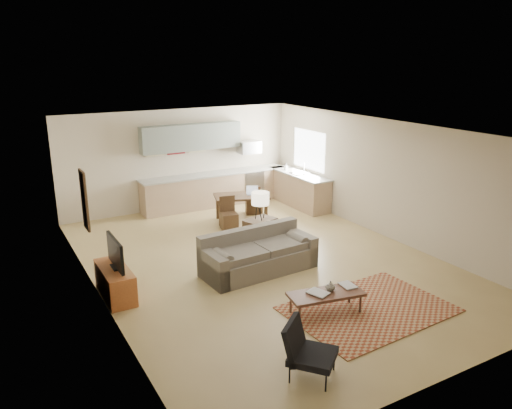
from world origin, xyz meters
TOP-DOWN VIEW (x-y plane):
  - room at (0.00, 0.00)m, footprint 9.00×9.00m
  - kitchen_counter_back at (0.90, 4.18)m, footprint 4.26×0.64m
  - kitchen_counter_right at (2.93, 3.00)m, footprint 0.64×2.26m
  - kitchen_range at (2.00, 4.18)m, footprint 0.62×0.62m
  - kitchen_microwave at (2.00, 4.20)m, footprint 0.62×0.40m
  - upper_cabinets at (0.30, 4.33)m, footprint 2.80×0.34m
  - window_right at (3.23, 3.00)m, footprint 0.02×1.40m
  - wall_art_left at (-3.21, 0.90)m, footprint 0.06×0.42m
  - triptych at (-0.10, 4.47)m, footprint 1.70×0.04m
  - rug at (0.51, -2.59)m, footprint 2.72×1.96m
  - sofa at (-0.31, -0.35)m, footprint 2.39×1.15m
  - coffee_table at (-0.19, -2.33)m, footprint 1.31×0.71m
  - book_a at (-0.44, -2.33)m, footprint 0.45×0.48m
  - book_b at (0.16, -2.29)m, footprint 0.27×0.34m
  - vase at (-0.09, -2.30)m, footprint 0.24×0.24m
  - armchair at (-1.37, -3.59)m, footprint 0.94×0.94m
  - tv_credenza at (-3.01, -0.03)m, footprint 0.45×1.17m
  - tv at (-2.96, -0.03)m, footprint 0.09×0.90m
  - console_table at (0.19, 0.46)m, footprint 0.75×0.60m
  - table_lamp at (0.19, 0.46)m, footprint 0.45×0.45m
  - dining_table at (0.87, 2.56)m, footprint 1.52×1.15m
  - dining_chair_near at (0.30, 2.14)m, footprint 0.46×0.47m
  - dining_chair_far at (1.43, 2.99)m, footprint 0.49×0.50m
  - laptop at (1.13, 2.47)m, footprint 0.35×0.31m
  - soap_bottle at (2.83, 3.53)m, footprint 0.09×0.09m

SIDE VIEW (x-z plane):
  - rug at x=0.51m, z-range 0.00..0.02m
  - coffee_table at x=-0.19m, z-range 0.00..0.37m
  - tv_credenza at x=-3.01m, z-range 0.00..0.54m
  - dining_table at x=0.87m, z-range 0.00..0.68m
  - console_table at x=0.19m, z-range 0.00..0.76m
  - armchair at x=-1.37m, z-range 0.00..0.76m
  - book_b at x=0.16m, z-range 0.37..0.39m
  - book_a at x=-0.44m, z-range 0.37..0.40m
  - dining_chair_far at x=1.43m, z-range 0.00..0.77m
  - dining_chair_near at x=0.30m, z-range 0.00..0.80m
  - sofa at x=-0.31m, z-range 0.00..0.81m
  - kitchen_range at x=2.00m, z-range 0.00..0.90m
  - vase at x=-0.09m, z-range 0.37..0.54m
  - kitchen_counter_back at x=0.90m, z-range 0.00..0.92m
  - kitchen_counter_right at x=2.93m, z-range 0.00..0.92m
  - laptop at x=1.13m, z-range 0.68..0.89m
  - tv at x=-2.96m, z-range 0.54..1.08m
  - soap_bottle at x=2.83m, z-range 0.92..1.11m
  - table_lamp at x=0.19m, z-range 0.76..1.36m
  - room at x=0.00m, z-range -3.15..5.85m
  - kitchen_microwave at x=2.00m, z-range 1.38..1.73m
  - window_right at x=3.23m, z-range 1.02..2.08m
  - wall_art_left at x=-3.21m, z-range 1.00..2.10m
  - triptych at x=-0.10m, z-range 1.50..2.00m
  - upper_cabinets at x=0.30m, z-range 1.60..2.30m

